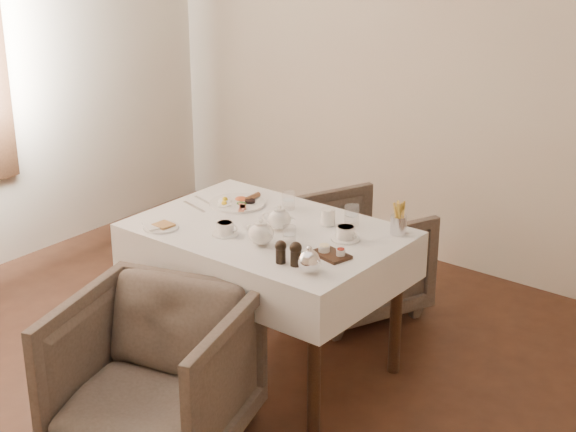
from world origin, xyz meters
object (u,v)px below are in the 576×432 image
(teapot_centre, at_px, (279,217))
(armchair_far, at_px, (353,257))
(breakfast_plate, at_px, (238,202))
(table, at_px, (268,250))
(armchair_near, at_px, (153,376))

(teapot_centre, bearing_deg, armchair_far, 71.44)
(breakfast_plate, bearing_deg, table, -4.57)
(armchair_far, relative_size, teapot_centre, 4.50)
(armchair_near, relative_size, armchair_far, 1.09)
(armchair_near, distance_m, breakfast_plate, 1.15)
(breakfast_plate, distance_m, teapot_centre, 0.42)
(armchair_near, relative_size, teapot_centre, 4.88)
(table, xyz_separation_m, armchair_near, (0.05, -0.84, -0.29))
(armchair_far, bearing_deg, breakfast_plate, 85.51)
(armchair_near, bearing_deg, teapot_centre, 72.51)
(table, distance_m, breakfast_plate, 0.39)
(breakfast_plate, bearing_deg, teapot_centre, 1.59)
(table, distance_m, teapot_centre, 0.19)
(teapot_centre, bearing_deg, breakfast_plate, 135.78)
(table, relative_size, armchair_far, 1.81)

